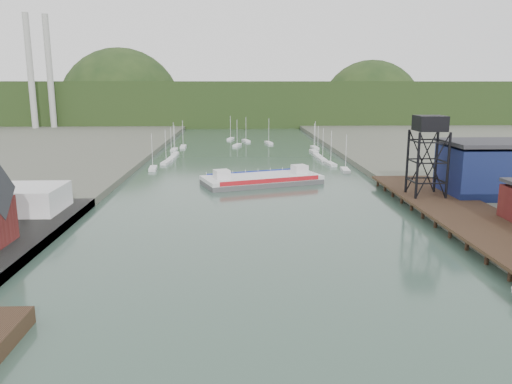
{
  "coord_description": "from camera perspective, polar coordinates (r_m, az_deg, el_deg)",
  "views": [
    {
      "loc": [
        -2.96,
        -39.48,
        24.07
      ],
      "look_at": [
        0.48,
        53.65,
        4.0
      ],
      "focal_mm": 35.0,
      "sensor_mm": 36.0,
      "label": 1
    }
  ],
  "objects": [
    {
      "name": "blue_shed",
      "position": [
        113.97,
        25.62,
        2.37
      ],
      "size": [
        20.5,
        14.5,
        11.3
      ],
      "color": "#0D1D3D",
      "rests_on": "east_land"
    },
    {
      "name": "ground",
      "position": [
        46.33,
        1.96,
        -19.15
      ],
      "size": [
        600.0,
        600.0,
        0.0
      ],
      "primitive_type": "plane",
      "color": "#2C4437",
      "rests_on": "ground"
    },
    {
      "name": "white_shed",
      "position": [
        100.5,
        -26.17,
        -0.72
      ],
      "size": [
        18.0,
        12.0,
        4.5
      ],
      "primitive_type": "cube",
      "color": "silver",
      "rests_on": "west_quay"
    },
    {
      "name": "lift_tower",
      "position": [
        104.95,
        19.24,
        6.88
      ],
      "size": [
        6.5,
        6.5,
        16.0
      ],
      "color": "black",
      "rests_on": "east_pier"
    },
    {
      "name": "chain_ferry",
      "position": [
        123.52,
        0.67,
        1.48
      ],
      "size": [
        30.9,
        20.23,
        4.14
      ],
      "rotation": [
        0.0,
        0.0,
        0.33
      ],
      "color": "#4E4E50",
      "rests_on": "ground"
    },
    {
      "name": "smokestacks",
      "position": [
        290.9,
        -23.44,
        12.35
      ],
      "size": [
        11.2,
        8.2,
        60.0
      ],
      "color": "#ADAEA8",
      "rests_on": "ground"
    },
    {
      "name": "east_pier",
      "position": [
        96.05,
        22.55,
        -2.14
      ],
      "size": [
        14.0,
        70.0,
        2.45
      ],
      "color": "black",
      "rests_on": "ground"
    },
    {
      "name": "distant_hills",
      "position": [
        341.11,
        -2.32,
        9.84
      ],
      "size": [
        500.0,
        120.0,
        80.0
      ],
      "color": "black",
      "rests_on": "ground"
    },
    {
      "name": "marina_sailboats",
      "position": [
        179.54,
        -1.13,
        4.56
      ],
      "size": [
        57.71,
        92.65,
        0.9
      ],
      "color": "silver",
      "rests_on": "ground"
    }
  ]
}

